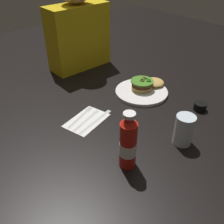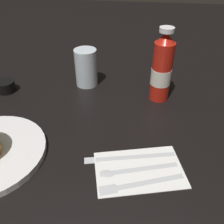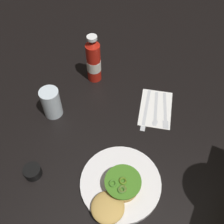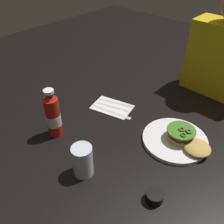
% 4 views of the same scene
% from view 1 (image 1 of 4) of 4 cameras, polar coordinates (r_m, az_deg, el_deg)
% --- Properties ---
extents(ground_plane, '(3.00, 3.00, 0.00)m').
position_cam_1_polar(ground_plane, '(1.15, 6.89, 0.26)').
color(ground_plane, black).
extents(dinner_plate, '(0.26, 0.26, 0.02)m').
position_cam_1_polar(dinner_plate, '(1.28, 6.61, 4.51)').
color(dinner_plate, white).
rests_on(dinner_plate, ground_plane).
extents(burger_sandwich, '(0.19, 0.12, 0.05)m').
position_cam_1_polar(burger_sandwich, '(1.30, 7.74, 6.32)').
color(burger_sandwich, tan).
rests_on(burger_sandwich, dinner_plate).
extents(ketchup_bottle, '(0.06, 0.06, 0.21)m').
position_cam_1_polar(ketchup_bottle, '(0.83, 3.63, -6.97)').
color(ketchup_bottle, red).
rests_on(ketchup_bottle, ground_plane).
extents(water_glass, '(0.07, 0.07, 0.12)m').
position_cam_1_polar(water_glass, '(0.97, 15.82, -3.87)').
color(water_glass, silver).
rests_on(water_glass, ground_plane).
extents(condiment_cup, '(0.06, 0.06, 0.03)m').
position_cam_1_polar(condiment_cup, '(1.21, 19.16, 1.21)').
color(condiment_cup, black).
rests_on(condiment_cup, ground_plane).
extents(napkin, '(0.21, 0.17, 0.00)m').
position_cam_1_polar(napkin, '(1.09, -5.71, -1.84)').
color(napkin, white).
rests_on(napkin, ground_plane).
extents(butter_knife, '(0.20, 0.06, 0.00)m').
position_cam_1_polar(butter_knife, '(1.08, -3.32, -1.67)').
color(butter_knife, silver).
rests_on(butter_knife, napkin).
extents(spoon_utensil, '(0.17, 0.07, 0.00)m').
position_cam_1_polar(spoon_utensil, '(1.10, -4.86, -0.97)').
color(spoon_utensil, silver).
rests_on(spoon_utensil, napkin).
extents(fork_utensil, '(0.17, 0.08, 0.00)m').
position_cam_1_polar(fork_utensil, '(1.12, -6.66, -0.59)').
color(fork_utensil, silver).
rests_on(fork_utensil, napkin).
extents(diner_person, '(0.35, 0.17, 0.52)m').
position_cam_1_polar(diner_person, '(1.49, -7.67, 18.44)').
color(diner_person, gold).
rests_on(diner_person, ground_plane).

